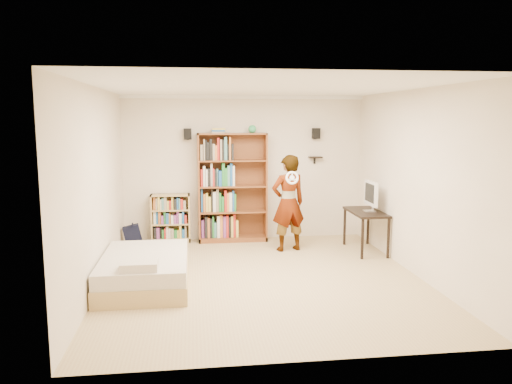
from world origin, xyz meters
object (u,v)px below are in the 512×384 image
Objects in this scene: low_bookshelf at (171,218)px; daybed at (145,266)px; person at (288,203)px; computer_desk at (365,231)px; tall_bookshelf at (232,188)px.

daybed is (-0.25, -2.43, -0.18)m from low_bookshelf.
low_bookshelf is 2.26m from person.
computer_desk is 1.42m from person.
computer_desk is (3.36, -1.09, -0.10)m from low_bookshelf.
computer_desk is 3.86m from daybed.
computer_desk is 0.58× the size of daybed.
tall_bookshelf reaches higher than low_bookshelf.
tall_bookshelf is 2.86m from daybed.
low_bookshelf is at bearing -37.29° from person.
person is at bearing 34.22° from daybed.
daybed is 1.08× the size of person.
person is at bearing -42.24° from tall_bookshelf.
computer_desk is (2.21, -1.04, -0.65)m from tall_bookshelf.
computer_desk is at bearing 20.30° from daybed.
tall_bookshelf is at bearing 154.84° from computer_desk.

